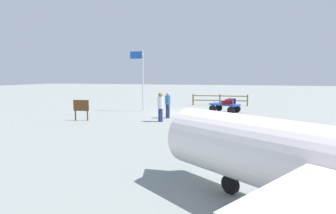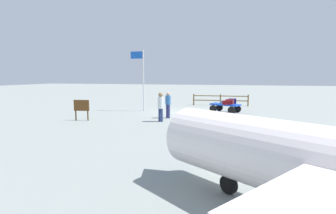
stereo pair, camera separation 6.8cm
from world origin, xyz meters
TOP-DOWN VIEW (x-y plane):
  - ground_plane at (0.00, 0.00)m, footprint 120.00×120.00m
  - luggage_cart at (-2.64, -0.92)m, footprint 2.29×1.82m
  - suitcase_tan at (-3.14, -1.26)m, footprint 0.57×0.32m
  - suitcase_navy at (-2.79, -0.46)m, footprint 0.65×0.51m
  - suitcase_maroon at (-2.98, -0.81)m, footprint 0.62×0.51m
  - suitcase_grey at (-2.59, -0.95)m, footprint 0.63×0.37m
  - worker_lead at (0.71, 2.70)m, footprint 0.47×0.47m
  - worker_trailing at (0.77, 4.09)m, footprint 0.47×0.47m
  - flagpole at (3.53, -0.09)m, footprint 1.07×0.11m
  - signboard at (5.46, 4.95)m, footprint 0.96×0.18m
  - wooden_fence at (-1.99, -5.33)m, footprint 4.92×0.47m

SIDE VIEW (x-z plane):
  - ground_plane at x=0.00m, z-range 0.00..0.00m
  - luggage_cart at x=-2.64m, z-range 0.14..0.77m
  - wooden_fence at x=-1.99m, z-range 0.09..1.11m
  - suitcase_grey at x=-2.59m, z-range 0.63..0.87m
  - suitcase_navy at x=-2.79m, z-range 0.63..0.91m
  - suitcase_maroon at x=-2.98m, z-range 0.63..0.97m
  - signboard at x=5.46m, z-range 0.19..1.43m
  - suitcase_tan at x=-3.14m, z-range 0.63..1.00m
  - worker_lead at x=0.71m, z-range 0.13..1.77m
  - worker_trailing at x=0.77m, z-range 0.15..1.86m
  - flagpole at x=3.53m, z-range 0.48..5.07m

